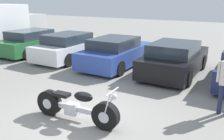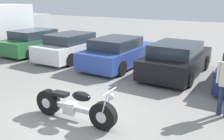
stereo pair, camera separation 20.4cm
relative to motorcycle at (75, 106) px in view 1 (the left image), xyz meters
The scene contains 6 objects.
ground_plane 0.48m from the motorcycle, 119.60° to the left, with size 60.00×60.00×0.00m, color gray.
motorcycle is the anchor object (origin of this frame).
parked_car_green 8.86m from the motorcycle, 143.47° to the left, with size 1.95×4.21×1.34m.
parked_car_white 6.86m from the motorcycle, 130.13° to the left, with size 1.95×4.21×1.34m.
parked_car_blue 5.51m from the motorcycle, 108.28° to the left, with size 1.95×4.21×1.34m.
parked_car_black 5.44m from the motorcycle, 79.73° to the left, with size 1.95×4.21×1.34m.
Camera 1 is at (3.86, -4.77, 3.06)m, focal length 40.00 mm.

